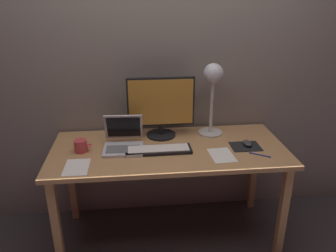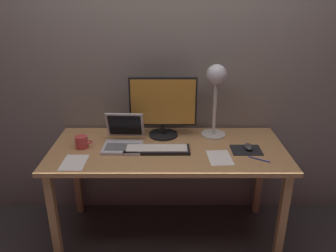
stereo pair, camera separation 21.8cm
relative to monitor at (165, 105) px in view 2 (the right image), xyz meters
The scene contains 13 objects.
ground_plane 1.00m from the monitor, 80.19° to the right, with size 4.80×4.80×0.00m, color #383333.
back_wall 0.38m from the monitor, 79.85° to the left, with size 4.80×0.06×2.60m, color gray.
desk 0.38m from the monitor, 80.19° to the right, with size 1.60×0.70×0.74m.
monitor is the anchor object (origin of this frame).
keyboard_main 0.34m from the monitor, 98.77° to the right, with size 0.44×0.14×0.03m.
laptop 0.36m from the monitor, 149.98° to the right, with size 0.27×0.30×0.22m.
desk_lamp 0.40m from the monitor, ahead, with size 0.18×0.18×0.53m.
mousepad 0.66m from the monitor, 23.64° to the right, with size 0.20×0.16×0.00m, color black.
mouse 0.66m from the monitor, 21.85° to the right, with size 0.06×0.10×0.03m, color #38383A.
coffee_mug 0.62m from the monitor, 159.32° to the right, with size 0.12×0.09×0.08m.
paper_sheet_near_mouse 0.73m from the monitor, 142.91° to the right, with size 0.15×0.21×0.00m, color white.
paper_sheet_by_keyboard 0.56m from the monitor, 43.94° to the right, with size 0.15×0.21×0.00m, color white.
pen 0.76m from the monitor, 31.88° to the right, with size 0.01×0.01×0.14m, color #2633A5.
Camera 2 is at (-0.00, -2.07, 1.75)m, focal length 35.83 mm.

